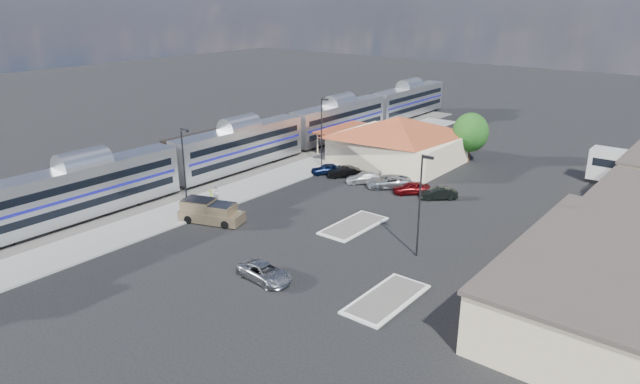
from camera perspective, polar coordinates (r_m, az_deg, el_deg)
The scene contains 22 objects.
ground at distance 56.06m, azimuth -1.15°, elevation -3.10°, with size 280.00×280.00×0.00m, color black.
railbed at distance 75.34m, azimuth -9.64°, elevation 2.55°, with size 16.00×100.00×0.12m, color #4C4944.
platform at distance 67.77m, azimuth -5.75°, elevation 0.88°, with size 5.50×92.00×0.18m, color gray.
passenger_train at distance 72.71m, azimuth -7.93°, elevation 4.34°, with size 3.00×104.00×5.55m.
freight_cars at distance 77.47m, azimuth -10.83°, elevation 4.37°, with size 2.80×46.00×4.00m.
station_depot at distance 76.40m, azimuth 7.72°, elevation 5.27°, with size 18.35×12.24×6.20m.
traffic_island_south at distance 55.26m, azimuth 3.39°, elevation -3.36°, with size 3.30×7.50×0.21m.
traffic_island_north at distance 42.80m, azimuth 6.66°, elevation -10.55°, with size 3.30×7.50×0.21m.
lamp_plat_s at distance 57.82m, azimuth -13.41°, elevation 2.67°, with size 1.08×0.25×9.00m.
lamp_plat_n at distance 72.94m, azimuth 0.22°, elevation 6.56°, with size 1.08×0.25×9.00m.
lamp_lot at distance 47.85m, azimuth 10.06°, elevation -0.54°, with size 1.08×0.25×9.00m.
tree_depot at distance 78.08m, azimuth 14.82°, elevation 5.78°, with size 4.71×4.71×6.63m.
pickup_truck at distance 56.84m, azimuth -10.79°, elevation -2.01°, with size 6.71×4.24×2.18m.
suv at distance 45.16m, azimuth -5.55°, elevation -8.01°, with size 2.24×4.85×1.35m, color #9B9FA3.
person_a at distance 61.24m, azimuth -10.83°, elevation -0.48°, with size 0.61×0.40×1.67m, color #A1C13C.
person_b at distance 62.69m, azimuth -10.41°, elevation -0.01°, with size 0.78×0.61×1.61m, color silver.
parked_car_a at distance 71.04m, azimuth 0.66°, elevation 2.32°, with size 1.57×3.89×1.33m, color #0C1A3F.
parked_car_b at distance 69.87m, azimuth 2.40°, elevation 2.02°, with size 1.41×4.05×1.34m, color black.
parked_car_c at distance 67.90m, azimuth 4.43°, elevation 1.44°, with size 1.79×4.41×1.28m, color silver.
parked_car_d at distance 66.48m, azimuth 6.86°, elevation 1.05°, with size 2.41×5.23×1.45m, color #94989C.
parked_car_e at distance 64.72m, azimuth 9.12°, elevation 0.41°, with size 1.65×4.10×1.40m, color maroon.
parked_car_f at distance 63.59m, azimuth 11.75°, elevation -0.13°, with size 1.41×4.06×1.34m, color black.
Camera 1 is at (33.12, -39.95, 21.20)m, focal length 32.00 mm.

